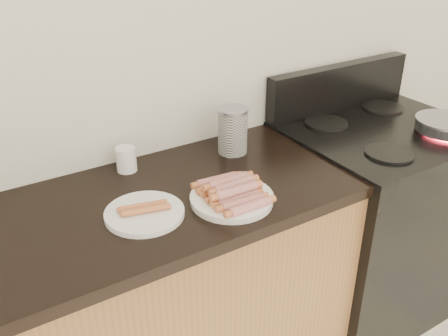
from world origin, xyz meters
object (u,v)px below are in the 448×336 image
main_plate (232,199)px  canister (233,131)px  mug (126,159)px  stove (370,222)px  frying_pan (446,125)px  side_plate (145,213)px

main_plate → canister: canister is taller
mug → stove: bearing=-13.4°
stove → frying_pan: frying_pan is taller
frying_pan → side_plate: frying_pan is taller
stove → canister: 0.85m
stove → canister: bearing=164.7°
side_plate → canister: (0.46, 0.23, 0.08)m
stove → canister: (-0.63, 0.17, 0.53)m
main_plate → mug: 0.42m
frying_pan → mug: mug is taller
frying_pan → mug: size_ratio=4.63×
canister → frying_pan: bearing=-22.0°
main_plate → side_plate: size_ratio=1.08×
main_plate → mug: mug is taller
stove → frying_pan: 0.54m
stove → side_plate: bearing=-177.1°
side_plate → mug: bearing=77.3°
canister → mug: size_ratio=1.99×
side_plate → canister: size_ratio=1.38×
mug → frying_pan: bearing=-18.3°
main_plate → mug: size_ratio=2.97×
frying_pan → main_plate: 1.00m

